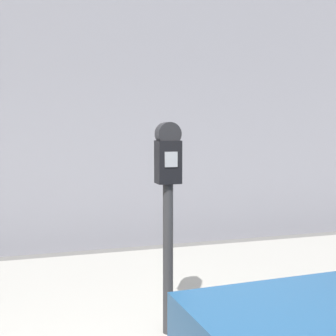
% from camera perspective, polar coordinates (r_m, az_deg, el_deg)
% --- Properties ---
extents(sidewalk, '(24.00, 2.80, 0.13)m').
position_cam_1_polar(sidewalk, '(4.58, -3.32, -15.43)').
color(sidewalk, '#ADAAA3').
rests_on(sidewalk, ground_plane).
extents(building_facade, '(24.00, 0.30, 6.53)m').
position_cam_1_polar(building_facade, '(6.67, -8.24, 18.84)').
color(building_facade, gray).
rests_on(building_facade, ground_plane).
extents(parking_meter, '(0.17, 0.15, 1.57)m').
position_cam_1_polar(parking_meter, '(3.41, 0.00, -3.08)').
color(parking_meter, '#2D2D30').
rests_on(parking_meter, sidewalk).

